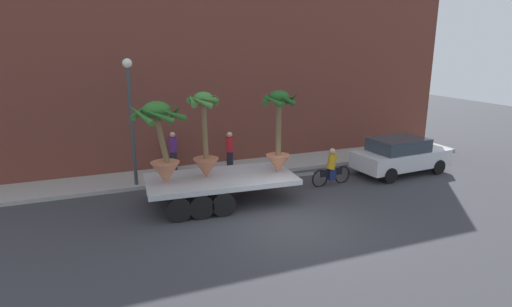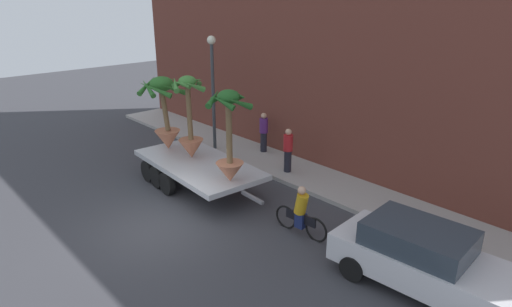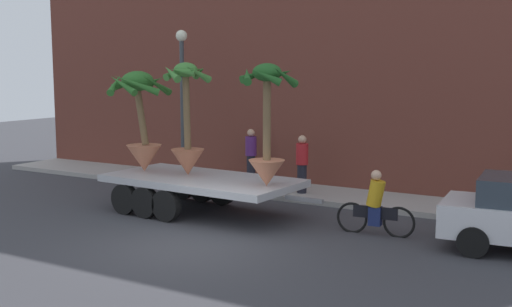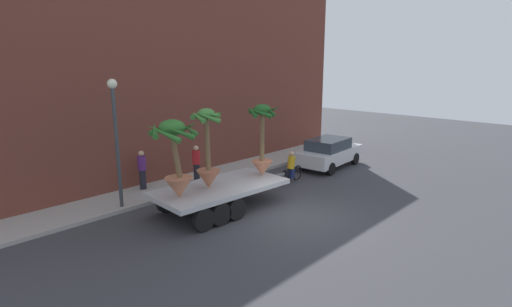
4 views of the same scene
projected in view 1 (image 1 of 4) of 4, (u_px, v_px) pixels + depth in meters
The scene contains 12 objects.
ground_plane at pixel (292, 224), 13.06m from camera, with size 60.00×60.00×0.00m, color #38383D.
sidewalk at pixel (231, 169), 18.52m from camera, with size 24.00×2.20×0.15m, color #A39E99.
building_facade at pixel (218, 57), 18.83m from camera, with size 24.00×1.20×9.79m, color brown.
flatbed_trailer at pixel (214, 183), 14.56m from camera, with size 6.22×2.80×0.98m.
potted_palm_rear at pixel (278, 135), 14.74m from camera, with size 1.37×1.36×2.95m.
potted_palm_middle at pixel (161, 141), 13.46m from camera, with size 1.85×1.77×2.75m.
potted_palm_front at pixel (205, 142), 14.13m from camera, with size 1.21×1.26×2.98m.
cyclist at pixel (332, 169), 16.55m from camera, with size 1.84×0.38×1.54m.
parked_car at pixel (400, 155), 18.00m from camera, with size 4.35×2.13×1.58m.
pedestrian_near_gate at pixel (230, 150), 17.89m from camera, with size 0.36×0.36×1.71m.
pedestrian_far_left at pixel (173, 151), 17.87m from camera, with size 0.36×0.36×1.71m.
street_lamp at pixel (130, 106), 15.51m from camera, with size 0.36×0.36×4.83m.
Camera 1 is at (-5.51, -10.79, 5.47)m, focal length 29.20 mm.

